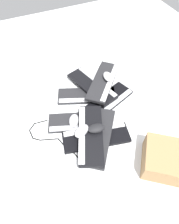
{
  "coord_description": "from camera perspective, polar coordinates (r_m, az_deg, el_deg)",
  "views": [
    {
      "loc": [
        -0.32,
        -0.8,
        1.17
      ],
      "look_at": [
        0.02,
        -0.02,
        0.04
      ],
      "focal_mm": 32.0,
      "sensor_mm": 36.0,
      "label": 1
    }
  ],
  "objects": [
    {
      "name": "keyboard_3",
      "position": [
        1.33,
        1.92,
        -7.16
      ],
      "size": [
        0.46,
        0.24,
        0.03
      ],
      "color": "black",
      "rests_on": "ground"
    },
    {
      "name": "mouse_4",
      "position": [
        1.36,
        -4.44,
        -2.46
      ],
      "size": [
        0.11,
        0.13,
        0.04
      ],
      "primitive_type": "ellipsoid",
      "rotation": [
        0.0,
        0.0,
        4.24
      ],
      "color": "#B7B7BC",
      "rests_on": "keyboard_2"
    },
    {
      "name": "keyboard_4",
      "position": [
        1.3,
        2.68,
        -6.77
      ],
      "size": [
        0.38,
        0.44,
        0.03
      ],
      "color": "#232326",
      "rests_on": "keyboard_3"
    },
    {
      "name": "cardboard_box",
      "position": [
        1.28,
        21.44,
        -12.66
      ],
      "size": [
        0.37,
        0.36,
        0.14
      ],
      "primitive_type": "cube",
      "rotation": [
        0.0,
        0.0,
        5.64
      ],
      "color": "#9E774C",
      "rests_on": "ground"
    },
    {
      "name": "keyboard_6",
      "position": [
        1.27,
        0.22,
        -6.3
      ],
      "size": [
        0.31,
        0.46,
        0.03
      ],
      "color": "black",
      "rests_on": "keyboard_4"
    },
    {
      "name": "cable_0",
      "position": [
        1.36,
        -11.21,
        -7.38
      ],
      "size": [
        0.25,
        0.4,
        0.01
      ],
      "color": "black",
      "rests_on": "ground"
    },
    {
      "name": "keyboard_1",
      "position": [
        1.55,
        -0.84,
        4.62
      ],
      "size": [
        0.46,
        0.3,
        0.03
      ],
      "color": "#232326",
      "rests_on": "ground"
    },
    {
      "name": "keyboard_0",
      "position": [
        1.51,
        5.07,
        2.91
      ],
      "size": [
        0.46,
        0.29,
        0.03
      ],
      "color": "black",
      "rests_on": "ground"
    },
    {
      "name": "mouse_3",
      "position": [
        1.25,
        1.94,
        -4.66
      ],
      "size": [
        0.12,
        0.08,
        0.04
      ],
      "primitive_type": "ellipsoid",
      "rotation": [
        0.0,
        0.0,
        6.13
      ],
      "color": "black",
      "rests_on": "keyboard_6"
    },
    {
      "name": "keyboard_7",
      "position": [
        1.58,
        4.0,
        8.7
      ],
      "size": [
        0.41,
        0.43,
        0.03
      ],
      "color": "#232326",
      "rests_on": "keyboard_5"
    },
    {
      "name": "mouse_5",
      "position": [
        1.24,
        -2.26,
        -5.41
      ],
      "size": [
        0.13,
        0.11,
        0.04
      ],
      "primitive_type": "ellipsoid",
      "rotation": [
        0.0,
        0.0,
        0.52
      ],
      "color": "#B7B7BC",
      "rests_on": "keyboard_6"
    },
    {
      "name": "mouse_2",
      "position": [
        1.56,
        5.31,
        10.03
      ],
      "size": [
        0.08,
        0.12,
        0.04
      ],
      "primitive_type": "ellipsoid",
      "rotation": [
        0.0,
        0.0,
        1.47
      ],
      "color": "#B7B7BC",
      "rests_on": "keyboard_7"
    },
    {
      "name": "keyboard_2",
      "position": [
        1.4,
        -2.67,
        -2.91
      ],
      "size": [
        0.46,
        0.29,
        0.03
      ],
      "color": "#232326",
      "rests_on": "ground"
    },
    {
      "name": "mouse_0",
      "position": [
        1.38,
        -1.79,
        -1.46
      ],
      "size": [
        0.07,
        0.11,
        0.04
      ],
      "primitive_type": "ellipsoid",
      "rotation": [
        0.0,
        0.0,
        4.73
      ],
      "color": "black",
      "rests_on": "keyboard_2"
    },
    {
      "name": "keyboard_5",
      "position": [
        1.58,
        0.69,
        7.53
      ],
      "size": [
        0.27,
        0.46,
        0.03
      ],
      "color": "black",
      "rests_on": "keyboard_1"
    },
    {
      "name": "ground_plane",
      "position": [
        1.45,
        -1.12,
        -0.82
      ],
      "size": [
        3.2,
        3.2,
        0.0
      ],
      "primitive_type": "plane",
      "color": "white"
    },
    {
      "name": "mouse_1",
      "position": [
        1.71,
        -1.97,
        10.73
      ],
      "size": [
        0.1,
        0.13,
        0.04
      ],
      "primitive_type": "ellipsoid",
      "rotation": [
        0.0,
        0.0,
        1.23
      ],
      "color": "silver",
      "rests_on": "ground"
    }
  ]
}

